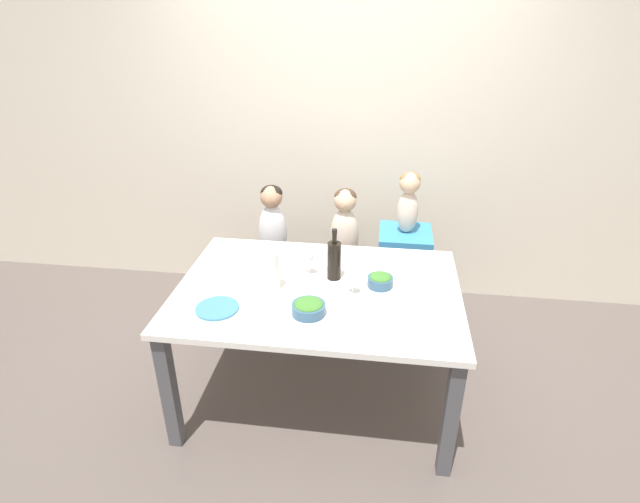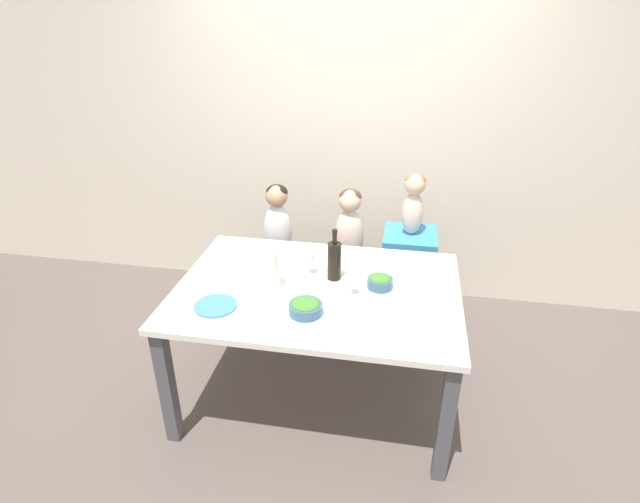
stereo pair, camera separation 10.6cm
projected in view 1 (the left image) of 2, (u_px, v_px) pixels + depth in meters
The scene contains 17 objects.
ground_plane at pixel (318, 392), 3.07m from camera, with size 14.00×14.00×0.00m, color #564C47.
wall_back at pixel (343, 123), 3.64m from camera, with size 10.00×0.06×2.70m.
dining_table at pixel (318, 301), 2.77m from camera, with size 1.54×1.08×0.75m.
chair_far_left at pixel (275, 267), 3.68m from camera, with size 0.42×0.43×0.46m.
chair_far_center at pixel (343, 272), 3.62m from camera, with size 0.42×0.43×0.46m.
chair_right_highchair at pixel (404, 252), 3.48m from camera, with size 0.36×0.36×0.74m.
person_child_left at pixel (272, 222), 3.51m from camera, with size 0.20×0.17×0.56m.
person_child_center at pixel (345, 226), 3.45m from camera, with size 0.20×0.17×0.56m.
person_baby_right at pixel (409, 198), 3.30m from camera, with size 0.14×0.14×0.42m.
wine_bottle at pixel (334, 260), 2.77m from camera, with size 0.08×0.08×0.30m.
paper_towel_roll at pixel (269, 271), 2.66m from camera, with size 0.11×0.11×0.22m.
wine_glass_near at pixel (353, 275), 2.61m from camera, with size 0.07×0.07×0.17m.
wine_glass_far at pixel (308, 256), 2.80m from camera, with size 0.07×0.07×0.17m.
salad_bowl_large at pixel (309, 307), 2.48m from camera, with size 0.17×0.17×0.08m.
salad_bowl_small at pixel (380, 280), 2.72m from camera, with size 0.14×0.14×0.08m.
dinner_plate_front_left at pixel (217, 308), 2.53m from camera, with size 0.22×0.22×0.01m.
dinner_plate_back_left at pixel (261, 258), 3.02m from camera, with size 0.22×0.22×0.01m.
Camera 1 is at (0.32, -2.32, 2.17)m, focal length 28.00 mm.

